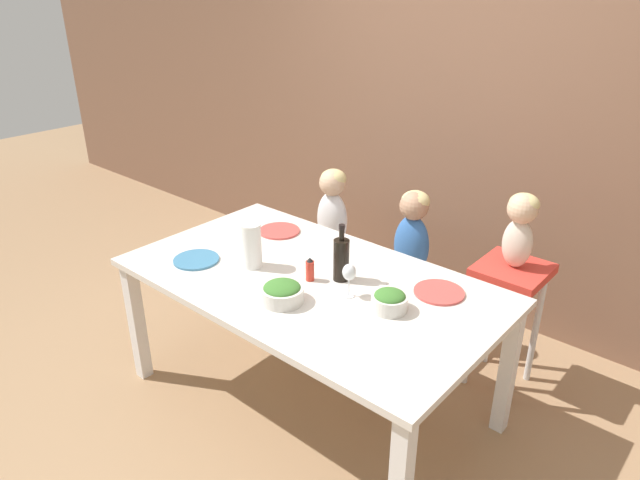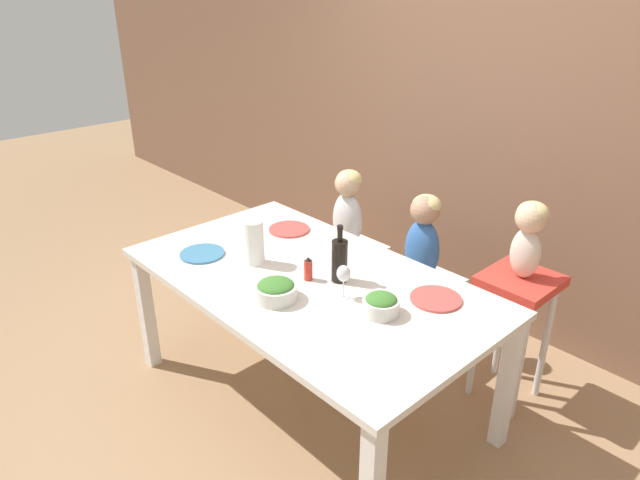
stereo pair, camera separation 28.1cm
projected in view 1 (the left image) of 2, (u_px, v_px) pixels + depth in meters
The scene contains 18 objects.
ground_plane at pixel (311, 399), 3.15m from camera, with size 14.00×14.00×0.00m, color #9E7A56.
wall_back at pixel (465, 111), 3.60m from camera, with size 10.00×0.06×2.70m.
dining_table at pixel (310, 292), 2.87m from camera, with size 1.88×1.07×0.76m.
chair_far_left at pixel (332, 255), 3.86m from camera, with size 0.41×0.43×0.48m.
chair_far_center at pixel (408, 284), 3.50m from camera, with size 0.41×0.43×0.48m.
chair_right_highchair at pixel (509, 293), 3.06m from camera, with size 0.35×0.36×0.74m.
person_child_left at pixel (332, 205), 3.71m from camera, with size 0.22×0.18×0.53m.
person_child_center at pixel (413, 230), 3.35m from camera, with size 0.22×0.18×0.53m.
person_baby_right at pixel (521, 223), 2.88m from camera, with size 0.16×0.16×0.40m.
wine_bottle at pixel (341, 259), 2.77m from camera, with size 0.08×0.08×0.29m.
paper_towel_roll at pixel (251, 245), 2.90m from camera, with size 0.10×0.10×0.24m.
wine_glass_near at pixel (349, 273), 2.62m from camera, with size 0.06×0.06×0.17m.
salad_bowl_large at pixel (282, 292), 2.61m from camera, with size 0.20×0.20×0.10m.
salad_bowl_small at pixel (390, 300), 2.54m from camera, with size 0.17×0.17×0.10m.
dinner_plate_front_left at pixel (196, 260), 3.00m from camera, with size 0.24×0.24×0.01m.
dinner_plate_back_left at pixel (279, 231), 3.34m from camera, with size 0.24×0.24×0.01m.
dinner_plate_back_right at pixel (439, 292), 2.69m from camera, with size 0.24×0.24×0.01m.
condiment_bottle_hot_sauce at pixel (310, 269), 2.79m from camera, with size 0.04×0.04×0.12m.
Camera 1 is at (1.66, -1.85, 2.13)m, focal length 32.00 mm.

